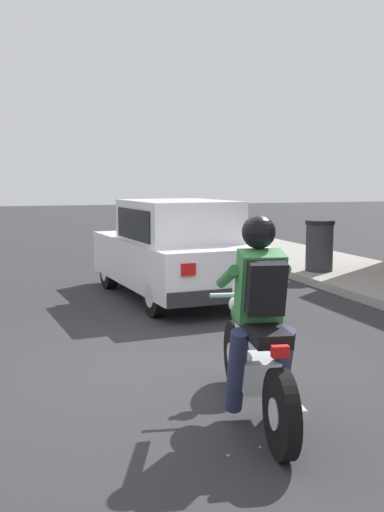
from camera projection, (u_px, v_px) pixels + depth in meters
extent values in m
plane|color=#2B2B2D|center=(170.00, 371.00, 5.95)|extent=(80.00, 80.00, 0.00)
cylinder|color=black|center=(236.00, 355.00, 5.42)|extent=(0.20, 0.63, 0.62)
cylinder|color=silver|center=(236.00, 355.00, 5.42)|extent=(0.15, 0.23, 0.22)
cylinder|color=black|center=(281.00, 414.00, 4.05)|extent=(0.20, 0.63, 0.62)
cylinder|color=silver|center=(281.00, 414.00, 4.05)|extent=(0.15, 0.23, 0.22)
cube|color=silver|center=(257.00, 372.00, 4.68)|extent=(0.34, 0.44, 0.24)
ellipsoid|color=#196B33|center=(250.00, 314.00, 4.87)|extent=(0.38, 0.56, 0.24)
cube|color=black|center=(266.00, 333.00, 4.40)|extent=(0.35, 0.59, 0.10)
cylinder|color=silver|center=(239.00, 323.00, 5.29)|extent=(0.12, 0.33, 0.68)
cylinder|color=silver|center=(242.00, 295.00, 5.13)|extent=(0.56, 0.13, 0.04)
sphere|color=silver|center=(238.00, 304.00, 5.31)|extent=(0.16, 0.16, 0.16)
cylinder|color=silver|center=(292.00, 402.00, 4.32)|extent=(0.17, 0.56, 0.08)
cube|color=red|center=(280.00, 352.00, 4.05)|extent=(0.13, 0.08, 0.08)
cylinder|color=#282D4C|center=(236.00, 371.00, 4.58)|extent=(0.19, 0.37, 0.71)
cylinder|color=#282D4C|center=(282.00, 369.00, 4.63)|extent=(0.19, 0.37, 0.71)
cube|color=#387F42|center=(260.00, 286.00, 4.54)|extent=(0.39, 0.38, 0.57)
cylinder|color=#387F42|center=(228.00, 277.00, 4.74)|extent=(0.17, 0.53, 0.26)
cylinder|color=#387F42|center=(276.00, 276.00, 4.80)|extent=(0.17, 0.53, 0.26)
sphere|color=black|center=(259.00, 232.00, 4.55)|extent=(0.26, 0.26, 0.26)
cube|color=black|center=(266.00, 288.00, 4.38)|extent=(0.32, 0.28, 0.42)
cylinder|color=black|center=(109.00, 271.00, 10.45)|extent=(0.24, 0.61, 0.60)
cylinder|color=silver|center=(109.00, 271.00, 10.45)|extent=(0.23, 0.35, 0.33)
cylinder|color=black|center=(185.00, 267.00, 11.02)|extent=(0.24, 0.61, 0.60)
cylinder|color=silver|center=(185.00, 267.00, 11.02)|extent=(0.23, 0.35, 0.33)
cylinder|color=black|center=(156.00, 295.00, 8.26)|extent=(0.24, 0.61, 0.60)
cylinder|color=silver|center=(156.00, 295.00, 8.26)|extent=(0.23, 0.35, 0.33)
cylinder|color=black|center=(247.00, 288.00, 8.83)|extent=(0.24, 0.61, 0.60)
cylinder|color=silver|center=(247.00, 288.00, 8.83)|extent=(0.23, 0.35, 0.33)
cube|color=silver|center=(172.00, 260.00, 9.60)|extent=(1.98, 3.84, 0.70)
cube|color=silver|center=(178.00, 222.00, 9.29)|extent=(1.61, 2.03, 0.66)
cube|color=black|center=(159.00, 221.00, 10.09)|extent=(1.35, 0.47, 0.51)
cube|color=black|center=(133.00, 224.00, 9.01)|extent=(0.17, 1.52, 0.46)
cube|color=black|center=(220.00, 222.00, 9.58)|extent=(0.17, 1.52, 0.46)
cube|color=silver|center=(110.00, 243.00, 11.08)|extent=(0.24, 0.06, 0.14)
cube|color=red|center=(188.00, 269.00, 7.69)|extent=(0.20, 0.06, 0.16)
cube|color=silver|center=(162.00, 241.00, 11.48)|extent=(0.24, 0.06, 0.14)
cube|color=red|center=(257.00, 265.00, 8.09)|extent=(0.20, 0.06, 0.16)
cube|color=#28282B|center=(137.00, 262.00, 11.30)|extent=(1.61, 0.27, 0.20)
cube|color=#28282B|center=(222.00, 296.00, 7.97)|extent=(1.61, 0.27, 0.20)
cylinder|color=#2D2D33|center=(319.00, 248.00, 11.50)|extent=(0.52, 0.52, 0.90)
cylinder|color=black|center=(320.00, 222.00, 11.44)|extent=(0.56, 0.56, 0.08)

